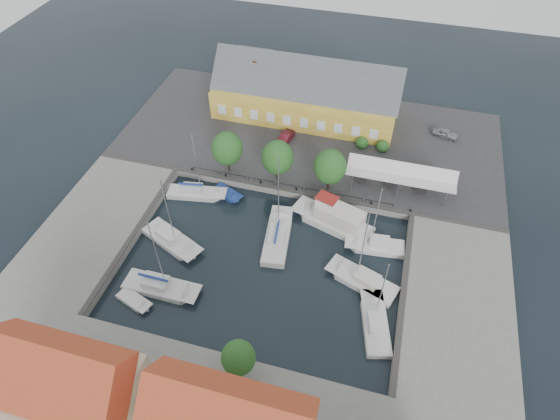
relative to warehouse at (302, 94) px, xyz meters
name	(u,v)px	position (x,y,z in m)	size (l,w,h in m)	color
ground	(267,253)	(2.60, -28.36, -4.43)	(140.00, 140.00, 0.00)	black
north_quay	(310,137)	(2.60, -5.36, -3.93)	(56.00, 26.00, 1.00)	#2D2D30
west_quay	(94,226)	(-19.40, -30.36, -3.93)	(12.00, 24.00, 1.00)	slate
east_quay	(456,307)	(24.60, -30.36, -3.93)	(12.00, 24.00, 1.00)	slate
quay_edge_fittings	(278,219)	(2.62, -23.61, -3.37)	(56.00, 24.72, 0.40)	#383533
warehouse	(302,94)	(0.00, 0.00, 0.00)	(28.56, 14.00, 9.55)	gold
tent_canopy	(401,174)	(16.60, -13.86, -0.74)	(14.00, 4.00, 2.83)	silver
quay_trees	(278,157)	(0.60, -16.36, 0.45)	(18.20, 4.20, 6.30)	black
car_silver	(445,133)	(22.32, -0.41, -2.78)	(1.54, 3.83, 1.31)	#9A9BA1
car_red	(285,138)	(-0.60, -8.13, -2.74)	(1.45, 4.17, 1.37)	#51121B
center_sailboat	(277,238)	(3.28, -25.99, -4.06)	(3.98, 9.70, 12.90)	silver
trawler	(335,220)	(9.64, -21.76, -3.41)	(11.07, 6.28, 5.00)	silver
east_boat_a	(376,247)	(15.16, -24.06, -4.17)	(7.41, 3.12, 10.37)	silver
east_boat_b	(363,282)	(14.44, -29.60, -4.17)	(8.79, 5.48, 11.52)	silver
east_boat_c	(375,325)	(16.45, -34.80, -4.17)	(4.37, 8.25, 10.27)	silver
west_boat_a	(196,194)	(-9.54, -21.30, -4.16)	(8.29, 3.60, 10.77)	silver
west_boat_c	(171,240)	(-9.23, -29.75, -4.17)	(8.82, 5.91, 11.51)	silver
west_boat_d	(160,287)	(-7.50, -36.48, -4.16)	(9.00, 2.80, 11.87)	silver
launch_sw	(134,301)	(-9.53, -38.81, -4.34)	(4.56, 2.93, 0.98)	silver
launch_nw	(227,194)	(-5.49, -20.04, -4.34)	(4.74, 3.43, 0.88)	navy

